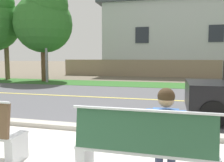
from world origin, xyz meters
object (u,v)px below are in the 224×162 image
(streetlamp, at_px, (47,23))
(shade_tree_left, at_px, (44,19))
(seated_person_blue, at_px, (166,129))
(bench_right, at_px, (144,148))

(streetlamp, relative_size, shade_tree_left, 1.04)
(seated_person_blue, bearing_deg, streetlamp, 126.17)
(shade_tree_left, bearing_deg, streetlamp, -44.95)
(bench_right, distance_m, streetlamp, 13.41)
(seated_person_blue, distance_m, shade_tree_left, 14.05)
(shade_tree_left, bearing_deg, bench_right, -54.77)
(bench_right, xyz_separation_m, streetlamp, (-7.40, 10.67, 3.32))
(seated_person_blue, height_order, streetlamp, streetlamp)
(bench_right, distance_m, seated_person_blue, 0.39)
(streetlamp, height_order, shade_tree_left, streetlamp)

